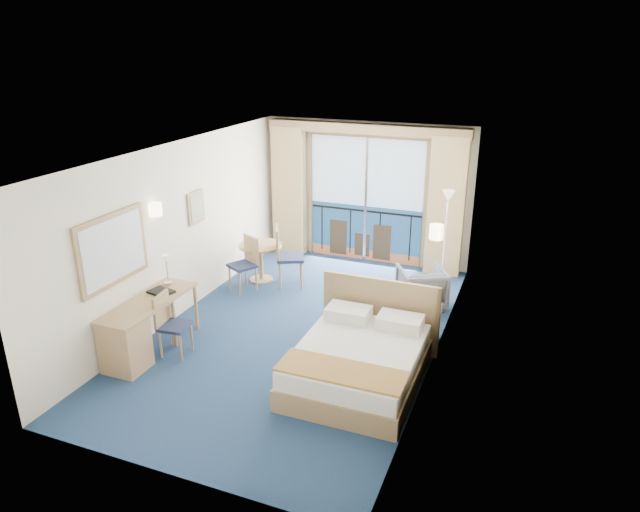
# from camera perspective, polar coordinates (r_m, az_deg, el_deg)

# --- Properties ---
(floor) EXTENTS (6.50, 6.50, 0.00)m
(floor) POSITION_cam_1_polar(r_m,az_deg,el_deg) (8.62, -1.99, -7.51)
(floor) COLOR navy
(floor) RESTS_ON ground
(room_walls) EXTENTS (4.04, 6.54, 2.72)m
(room_walls) POSITION_cam_1_polar(r_m,az_deg,el_deg) (7.94, -2.15, 3.86)
(room_walls) COLOR white
(room_walls) RESTS_ON ground
(balcony_door) EXTENTS (2.36, 0.03, 2.52)m
(balcony_door) POSITION_cam_1_polar(r_m,az_deg,el_deg) (11.02, 4.57, 5.24)
(balcony_door) COLOR navy
(balcony_door) RESTS_ON room_walls
(curtain_left) EXTENTS (0.65, 0.22, 2.55)m
(curtain_left) POSITION_cam_1_polar(r_m,az_deg,el_deg) (11.38, -3.12, 6.46)
(curtain_left) COLOR tan
(curtain_left) RESTS_ON room_walls
(curtain_right) EXTENTS (0.65, 0.22, 2.55)m
(curtain_right) POSITION_cam_1_polar(r_m,az_deg,el_deg) (10.52, 12.51, 4.79)
(curtain_right) COLOR tan
(curtain_right) RESTS_ON room_walls
(pelmet) EXTENTS (3.80, 0.25, 0.18)m
(pelmet) POSITION_cam_1_polar(r_m,az_deg,el_deg) (10.61, 4.64, 12.57)
(pelmet) COLOR #A18357
(pelmet) RESTS_ON room_walls
(mirror) EXTENTS (0.05, 1.25, 0.95)m
(mirror) POSITION_cam_1_polar(r_m,az_deg,el_deg) (7.84, -20.00, 0.61)
(mirror) COLOR #A18357
(mirror) RESTS_ON room_walls
(wall_print) EXTENTS (0.04, 0.42, 0.52)m
(wall_print) POSITION_cam_1_polar(r_m,az_deg,el_deg) (9.29, -12.27, 4.78)
(wall_print) COLOR #A18357
(wall_print) RESTS_ON room_walls
(sconce_left) EXTENTS (0.18, 0.18, 0.18)m
(sconce_left) POSITION_cam_1_polar(r_m,az_deg,el_deg) (8.39, -16.13, 4.49)
(sconce_left) COLOR #FAE5AF
(sconce_left) RESTS_ON room_walls
(sconce_right) EXTENTS (0.18, 0.18, 0.18)m
(sconce_right) POSITION_cam_1_polar(r_m,az_deg,el_deg) (7.25, 11.57, 2.38)
(sconce_right) COLOR #FAE5AF
(sconce_right) RESTS_ON room_walls
(bed) EXTENTS (1.66, 1.97, 1.04)m
(bed) POSITION_cam_1_polar(r_m,az_deg,el_deg) (7.36, 3.97, -10.32)
(bed) COLOR #A18357
(bed) RESTS_ON ground
(nightstand) EXTENTS (0.43, 0.41, 0.56)m
(nightstand) POSITION_cam_1_polar(r_m,az_deg,el_deg) (8.34, 10.27, -6.71)
(nightstand) COLOR tan
(nightstand) RESTS_ON ground
(phone) EXTENTS (0.19, 0.15, 0.08)m
(phone) POSITION_cam_1_polar(r_m,az_deg,el_deg) (8.21, 10.31, -4.71)
(phone) COLOR white
(phone) RESTS_ON nightstand
(armchair) EXTENTS (0.97, 0.97, 0.66)m
(armchair) POSITION_cam_1_polar(r_m,az_deg,el_deg) (9.42, 10.11, -3.05)
(armchair) COLOR #474C56
(armchair) RESTS_ON ground
(floor_lamp) EXTENTS (0.23, 0.23, 1.67)m
(floor_lamp) POSITION_cam_1_polar(r_m,az_deg,el_deg) (10.17, 12.59, 4.20)
(floor_lamp) COLOR silver
(floor_lamp) RESTS_ON ground
(desk) EXTENTS (0.55, 1.60, 0.75)m
(desk) POSITION_cam_1_polar(r_m,az_deg,el_deg) (8.01, -18.43, -7.69)
(desk) COLOR #A18357
(desk) RESTS_ON ground
(desk_chair) EXTENTS (0.42, 0.42, 0.88)m
(desk_chair) POSITION_cam_1_polar(r_m,az_deg,el_deg) (8.10, -14.84, -6.27)
(desk_chair) COLOR #1D2545
(desk_chair) RESTS_ON ground
(folder) EXTENTS (0.38, 0.32, 0.03)m
(folder) POSITION_cam_1_polar(r_m,az_deg,el_deg) (8.35, -15.61, -3.46)
(folder) COLOR black
(folder) RESTS_ON desk
(desk_lamp) EXTENTS (0.12, 0.12, 0.44)m
(desk_lamp) POSITION_cam_1_polar(r_m,az_deg,el_deg) (8.49, -15.12, -0.72)
(desk_lamp) COLOR silver
(desk_lamp) RESTS_ON desk
(round_table) EXTENTS (0.76, 0.76, 0.69)m
(round_table) POSITION_cam_1_polar(r_m,az_deg,el_deg) (10.23, -5.98, 0.28)
(round_table) COLOR #A18357
(round_table) RESTS_ON ground
(table_chair_a) EXTENTS (0.63, 0.62, 1.08)m
(table_chair_a) POSITION_cam_1_polar(r_m,az_deg,el_deg) (9.96, -3.54, 0.32)
(table_chair_a) COLOR #1D2545
(table_chair_a) RESTS_ON ground
(table_chair_b) EXTENTS (0.56, 0.56, 0.95)m
(table_chair_b) POSITION_cam_1_polar(r_m,az_deg,el_deg) (9.89, -7.39, -0.42)
(table_chair_b) COLOR #1D2545
(table_chair_b) RESTS_ON ground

